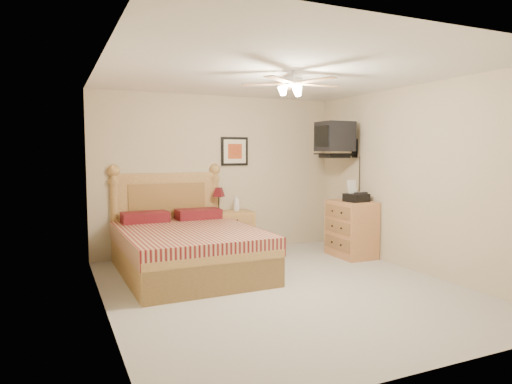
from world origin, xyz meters
TOP-DOWN VIEW (x-y plane):
  - floor at (0.00, 0.00)m, footprint 4.50×4.50m
  - ceiling at (0.00, 0.00)m, footprint 4.00×4.50m
  - wall_back at (0.00, 2.25)m, footprint 4.00×0.04m
  - wall_front at (0.00, -2.25)m, footprint 4.00×0.04m
  - wall_left at (-2.00, 0.00)m, footprint 0.04×4.50m
  - wall_right at (2.00, 0.00)m, footprint 0.04×4.50m
  - bed at (-0.83, 1.12)m, footprint 1.73×2.24m
  - nightstand at (0.14, 2.00)m, footprint 0.65×0.51m
  - table_lamp at (-0.06, 2.07)m, footprint 0.21×0.21m
  - lotion_bottle at (0.23, 2.05)m, footprint 0.12×0.12m
  - framed_picture at (0.27, 2.23)m, footprint 0.46×0.04m
  - dresser at (1.73, 1.04)m, footprint 0.51×0.73m
  - fax_machine at (1.74, 0.95)m, footprint 0.34×0.36m
  - magazine_lower at (1.75, 1.26)m, footprint 0.20×0.25m
  - magazine_upper at (1.76, 1.28)m, footprint 0.28×0.31m
  - wall_tv at (1.75, 1.34)m, footprint 0.56×0.46m
  - ceiling_fan at (0.00, -0.20)m, footprint 1.14×1.14m

SIDE VIEW (x-z plane):
  - floor at x=0.00m, z-range 0.00..0.00m
  - nightstand at x=0.14m, z-range 0.00..0.67m
  - dresser at x=1.73m, z-range 0.00..0.86m
  - bed at x=-0.83m, z-range 0.00..1.43m
  - lotion_bottle at x=0.23m, z-range 0.67..0.92m
  - table_lamp at x=-0.06m, z-range 0.67..1.05m
  - magazine_lower at x=1.75m, z-range 0.86..0.88m
  - magazine_upper at x=1.76m, z-range 0.88..0.90m
  - fax_machine at x=1.74m, z-range 0.86..1.18m
  - wall_back at x=0.00m, z-range 0.00..2.50m
  - wall_front at x=0.00m, z-range 0.00..2.50m
  - wall_left at x=-2.00m, z-range 0.00..2.50m
  - wall_right at x=2.00m, z-range 0.00..2.50m
  - framed_picture at x=0.27m, z-range 1.39..1.85m
  - wall_tv at x=1.75m, z-range 1.52..2.10m
  - ceiling_fan at x=0.00m, z-range 2.22..2.50m
  - ceiling at x=0.00m, z-range 2.48..2.52m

